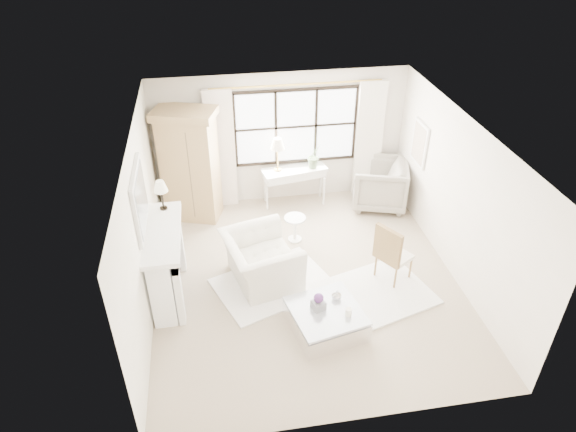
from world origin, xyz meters
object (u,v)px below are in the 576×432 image
console_table (294,186)px  coffee_table (326,320)px  armoire (190,165)px  club_armchair (261,260)px

console_table → coffee_table: (-0.16, -3.63, -0.22)m
armoire → club_armchair: bearing=-46.2°
console_table → club_armchair: bearing=-122.6°
armoire → club_armchair: size_ratio=1.77×
console_table → club_armchair: 2.53m
coffee_table → console_table: bearing=75.1°
console_table → coffee_table: size_ratio=1.14×
club_armchair → coffee_table: size_ratio=1.06×
armoire → console_table: bearing=21.6°
console_table → coffee_table: 3.64m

